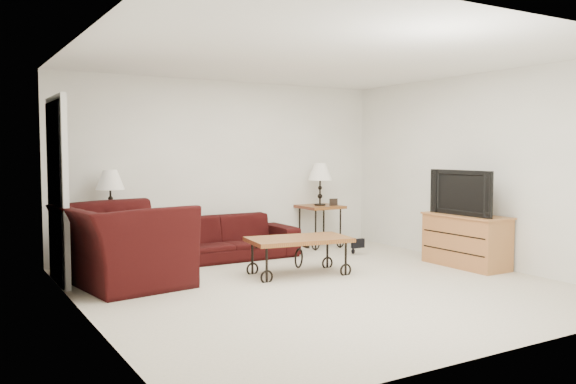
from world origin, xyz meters
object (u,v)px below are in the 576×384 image
at_px(sofa, 224,238).
at_px(television, 466,192).
at_px(side_table_left, 111,243).
at_px(lamp_left, 110,194).
at_px(coffee_table, 299,256).
at_px(side_table_right, 320,226).
at_px(tv_stand, 466,241).
at_px(backpack, 353,240).
at_px(lamp_right, 320,184).
at_px(armchair, 122,245).

bearing_deg(sofa, television, -40.01).
bearing_deg(side_table_left, sofa, -6.91).
bearing_deg(lamp_left, coffee_table, -40.63).
height_order(lamp_left, coffee_table, lamp_left).
height_order(side_table_right, tv_stand, tv_stand).
relative_size(sofa, lamp_left, 3.22).
distance_m(coffee_table, backpack, 1.65).
bearing_deg(lamp_right, coffee_table, -130.70).
relative_size(side_table_left, backpack, 1.53).
height_order(television, backpack, television).
xyz_separation_m(lamp_left, lamp_right, (3.19, 0.00, 0.04)).
height_order(coffee_table, armchair, armchair).
height_order(side_table_right, armchair, armchair).
height_order(lamp_left, backpack, lamp_left).
relative_size(lamp_right, television, 0.65).
xyz_separation_m(side_table_left, lamp_left, (0.00, 0.00, 0.63)).
height_order(sofa, side_table_right, side_table_right).
bearing_deg(lamp_left, lamp_right, 0.00).
height_order(lamp_right, television, lamp_right).
distance_m(sofa, tv_stand, 3.22).
xyz_separation_m(side_table_right, coffee_table, (-1.36, -1.58, -0.10)).
height_order(tv_stand, backpack, tv_stand).
distance_m(coffee_table, armchair, 2.06).
xyz_separation_m(side_table_left, armchair, (-0.15, -1.06, 0.14)).
height_order(side_table_left, tv_stand, tv_stand).
bearing_deg(armchair, lamp_right, -80.81).
relative_size(armchair, television, 1.39).
distance_m(sofa, backpack, 1.88).
relative_size(armchair, backpack, 3.40).
bearing_deg(lamp_left, tv_stand, -29.50).
bearing_deg(television, armchair, -106.10).
bearing_deg(armchair, side_table_left, -16.25).
bearing_deg(side_table_right, armchair, -162.36).
height_order(lamp_right, armchair, lamp_right).
bearing_deg(side_table_left, side_table_right, 0.00).
bearing_deg(sofa, armchair, -151.61).
relative_size(side_table_right, tv_stand, 0.58).
distance_m(sofa, armchair, 1.86).
xyz_separation_m(sofa, lamp_left, (-1.49, 0.18, 0.65)).
height_order(sofa, lamp_left, lamp_left).
bearing_deg(tv_stand, coffee_table, 162.61).
height_order(side_table_left, side_table_right, side_table_right).
bearing_deg(side_table_left, lamp_left, 0.00).
bearing_deg(coffee_table, tv_stand, -17.39).
height_order(sofa, coffee_table, sofa).
bearing_deg(backpack, tv_stand, -57.13).
bearing_deg(tv_stand, backpack, 114.91).
relative_size(sofa, tv_stand, 1.81).
bearing_deg(coffee_table, lamp_right, 49.30).
distance_m(side_table_left, television, 4.58).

